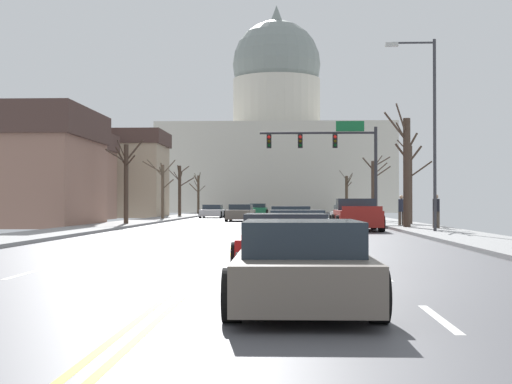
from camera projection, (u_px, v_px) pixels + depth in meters
name	position (u px, v px, depth m)	size (l,w,h in m)	color
ground	(251.00, 233.00, 32.96)	(20.00, 180.00, 0.20)	#4D4D52
signal_gantry	(334.00, 149.00, 48.65)	(7.91, 0.41, 6.76)	#28282D
street_lamp_right	(429.00, 118.00, 32.07)	(2.23, 0.24, 8.53)	#333338
capitol_building	(277.00, 145.00, 110.73)	(33.62, 23.62, 31.75)	beige
sedan_near_00	(348.00, 216.00, 43.71)	(2.06, 4.54, 1.24)	silver
pickup_truck_near_01	(357.00, 216.00, 36.45)	(2.33, 5.28, 1.61)	maroon
sedan_near_02	(290.00, 222.00, 29.84)	(2.05, 4.60, 1.26)	black
sedan_near_03	(297.00, 230.00, 22.50)	(2.13, 4.26, 1.17)	silver
sedan_near_04	(285.00, 243.00, 15.24)	(2.13, 4.22, 1.17)	#B71414
sedan_near_05	(302.00, 266.00, 9.72)	(1.97, 4.28, 1.17)	#6B6056
sedan_oncoming_00	(241.00, 213.00, 54.64)	(2.19, 4.47, 1.27)	#6B6056
sedan_oncoming_01	(212.00, 212.00, 66.88)	(2.14, 4.48, 1.20)	silver
sedan_oncoming_02	(258.00, 210.00, 80.19)	(2.17, 4.32, 1.29)	#1E7247
flank_building_00	(115.00, 173.00, 78.09)	(8.96, 6.92, 8.97)	slate
flank_building_01	(42.00, 176.00, 59.40)	(11.21, 7.23, 7.12)	#8C6656
flank_building_02	(107.00, 174.00, 68.35)	(11.10, 7.30, 8.11)	tan
bare_tree_00	(374.00, 188.00, 52.95)	(2.14, 1.33, 4.79)	#423328
bare_tree_01	(180.00, 189.00, 69.54)	(2.53, 1.29, 4.93)	#423328
bare_tree_02	(347.00, 193.00, 86.99)	(1.69, 1.66, 5.16)	#4C3D2D
bare_tree_03	(126.00, 179.00, 43.57)	(2.11, 2.22, 5.17)	#423328
bare_tree_04	(409.00, 182.00, 43.03)	(2.15, 2.20, 5.42)	#423328
bare_tree_05	(162.00, 187.00, 56.76)	(2.42, 3.05, 4.70)	brown
bare_tree_06	(407.00, 169.00, 37.48)	(2.18, 2.14, 6.31)	#423328
bare_tree_07	(198.00, 193.00, 83.43)	(2.07, 2.88, 4.80)	#4C3D2D
pedestrian_00	(436.00, 209.00, 35.73)	(0.35, 0.34, 1.66)	#4C4238
pedestrian_01	(401.00, 209.00, 40.19)	(0.35, 0.34, 1.67)	#4C4238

